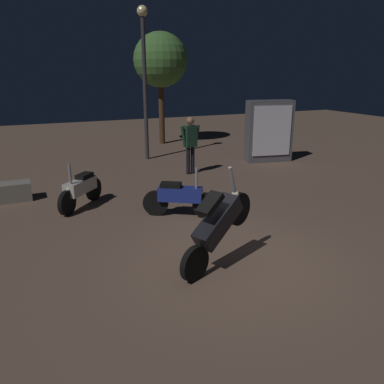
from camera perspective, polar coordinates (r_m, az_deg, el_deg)
ground_plane at (r=6.72m, az=6.06°, el=-9.96°), size 40.00×40.00×0.00m
motorcycle_black_foreground at (r=6.19m, az=3.74°, el=-4.79°), size 1.55×0.78×1.63m
motorcycle_blue_parked_left at (r=8.48m, az=-1.75°, el=-0.77°), size 1.46×0.96×1.11m
motorcycle_white_parked_right at (r=9.42m, az=-15.87°, el=0.41°), size 1.18×1.31×1.11m
person_rider_beside at (r=11.94m, az=-0.24°, el=7.55°), size 0.67×0.28×1.75m
streetlamp_near at (r=13.99m, az=-6.96°, el=17.80°), size 0.36×0.36×5.08m
tree_left_bg at (r=17.09m, az=-4.60°, el=18.51°), size 2.23×2.23×4.59m
kiosk_billboard at (r=13.95m, az=11.14°, el=8.66°), size 1.67×0.81×2.10m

